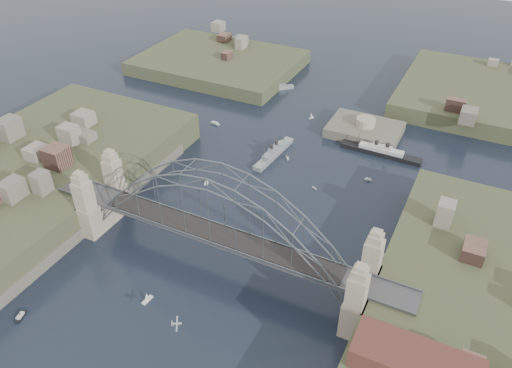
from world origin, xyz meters
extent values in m
plane|color=black|center=(0.00, 0.00, 0.00)|extent=(500.00, 500.00, 0.00)
cube|color=#454547|center=(0.00, 0.00, 8.00)|extent=(84.00, 6.00, 0.70)
cube|color=#565D62|center=(0.00, -3.00, 8.55)|extent=(84.00, 0.25, 0.50)
cube|color=#565D62|center=(0.00, 3.00, 8.55)|extent=(84.00, 0.25, 0.50)
cube|color=black|center=(0.00, 0.00, 8.55)|extent=(55.20, 5.20, 0.35)
cube|color=tan|center=(-31.50, -5.00, 8.85)|extent=(3.40, 3.40, 17.70)
cube|color=tan|center=(-31.50, 5.00, 8.85)|extent=(3.40, 3.40, 17.70)
cube|color=tan|center=(31.50, -5.00, 8.85)|extent=(3.40, 3.40, 17.70)
cube|color=tan|center=(31.50, 5.00, 8.85)|extent=(3.40, 3.40, 17.70)
cube|color=tan|center=(-31.50, 0.00, 4.00)|extent=(4.08, 13.80, 8.00)
cube|color=tan|center=(31.50, 0.00, 4.00)|extent=(4.08, 13.80, 8.00)
cube|color=#40472A|center=(-58.00, 0.00, 2.00)|extent=(50.00, 90.00, 12.00)
cube|color=#5A5447|center=(-35.50, 0.00, 1.00)|extent=(6.00, 70.00, 4.00)
cube|color=#40472A|center=(58.00, 0.00, 2.00)|extent=(50.00, 90.00, 12.00)
cube|color=#5A5447|center=(35.50, 0.00, 1.00)|extent=(6.00, 70.00, 4.00)
cube|color=#40472A|center=(-55.00, 95.00, 0.50)|extent=(60.00, 45.00, 9.00)
cube|color=#40472A|center=(50.00, 110.00, 0.75)|extent=(70.00, 55.00, 9.50)
cube|color=#5A5447|center=(12.00, 70.00, -0.50)|extent=(22.00, 16.00, 7.00)
cylinder|color=tan|center=(12.00, 70.00, 4.20)|extent=(6.00, 6.00, 2.40)
cube|color=#592D26|center=(44.00, -14.00, 10.00)|extent=(20.00, 8.00, 4.00)
cube|color=gray|center=(-7.97, 45.64, 0.43)|extent=(4.19, 19.67, 1.73)
cube|color=gray|center=(-7.97, 45.64, 1.73)|extent=(2.83, 10.86, 1.30)
cube|color=gray|center=(-7.97, 45.64, 2.71)|extent=(1.83, 4.98, 0.87)
cylinder|color=black|center=(-8.08, 44.28, 3.47)|extent=(0.94, 0.94, 1.73)
cylinder|color=black|center=(-7.86, 47.00, 3.47)|extent=(0.94, 0.94, 1.73)
cylinder|color=#565D62|center=(-8.45, 39.81, 3.25)|extent=(0.17, 0.17, 4.34)
cylinder|color=#565D62|center=(-7.49, 51.48, 3.25)|extent=(0.17, 0.17, 4.34)
cube|color=gray|center=(-26.41, 86.72, 0.35)|extent=(11.18, 11.12, 1.39)
cube|color=gray|center=(-26.41, 86.72, 1.39)|extent=(6.42, 6.39, 1.04)
cube|color=gray|center=(-26.41, 86.72, 2.17)|extent=(3.20, 3.19, 0.69)
cylinder|color=black|center=(-27.10, 86.03, 2.77)|extent=(0.69, 0.69, 1.39)
cylinder|color=black|center=(-25.72, 87.40, 2.77)|extent=(0.69, 0.69, 1.39)
cylinder|color=#565D62|center=(-29.36, 83.79, 2.60)|extent=(0.14, 0.14, 3.47)
cylinder|color=#565D62|center=(-23.46, 89.65, 2.60)|extent=(0.14, 0.14, 3.47)
cube|color=black|center=(19.83, 60.23, 0.43)|extent=(23.69, 3.69, 1.72)
cube|color=silver|center=(19.83, 60.23, 1.72)|extent=(13.04, 2.68, 1.29)
cube|color=silver|center=(19.83, 60.23, 2.69)|extent=(5.94, 1.89, 0.86)
cylinder|color=black|center=(18.18, 60.26, 3.44)|extent=(1.16, 1.16, 1.72)
cylinder|color=black|center=(21.48, 60.20, 3.44)|extent=(1.16, 1.16, 1.72)
cylinder|color=#565D62|center=(12.74, 60.37, 3.22)|extent=(0.17, 0.17, 4.30)
cylinder|color=#565D62|center=(26.92, 60.09, 3.22)|extent=(0.17, 0.17, 4.30)
cube|color=#AEB0B6|center=(4.94, -22.82, 7.58)|extent=(1.59, 1.13, 0.29)
cube|color=#AEB0B6|center=(4.94, -22.82, 7.63)|extent=(1.99, 3.01, 0.06)
cube|color=#AEB0B6|center=(4.22, -23.26, 7.74)|extent=(0.69, 0.98, 0.37)
cube|color=silver|center=(-18.41, 25.01, 0.15)|extent=(1.60, 2.76, 0.45)
cube|color=silver|center=(-18.41, 25.01, 0.55)|extent=(1.17, 1.72, 0.40)
cylinder|color=black|center=(-18.41, 25.01, 1.00)|extent=(0.16, 0.16, 0.70)
cube|color=silver|center=(8.57, 35.48, 0.15)|extent=(1.61, 1.13, 0.45)
cube|color=silver|center=(-7.75, -15.85, 0.15)|extent=(1.13, 2.74, 0.45)
cylinder|color=#565D62|center=(-7.75, -15.85, 1.20)|extent=(0.08, 0.08, 2.20)
cone|color=silver|center=(-7.75, -15.85, 1.20)|extent=(1.11, 1.33, 1.92)
cube|color=silver|center=(20.28, 45.66, 0.15)|extent=(2.00, 0.92, 0.45)
cube|color=silver|center=(20.28, 45.66, 0.55)|extent=(1.22, 0.71, 0.40)
cylinder|color=black|center=(20.28, 45.66, 1.00)|extent=(0.16, 0.16, 0.70)
cube|color=silver|center=(-33.10, 54.47, 0.15)|extent=(3.70, 1.84, 0.45)
cube|color=silver|center=(-33.10, 54.47, 0.55)|extent=(2.28, 1.39, 0.40)
cylinder|color=black|center=(-33.10, 54.47, 1.00)|extent=(0.16, 0.16, 0.70)
cube|color=silver|center=(-3.72, 45.80, 0.15)|extent=(1.55, 1.71, 0.45)
cube|color=silver|center=(-3.72, 45.80, 0.55)|extent=(1.04, 1.11, 0.40)
cylinder|color=black|center=(-3.72, 45.80, 1.00)|extent=(0.16, 0.16, 0.70)
cube|color=silver|center=(-6.58, 71.94, 0.15)|extent=(1.65, 2.06, 0.45)
cylinder|color=#565D62|center=(-6.58, 71.94, 1.20)|extent=(0.08, 0.08, 2.20)
cone|color=silver|center=(-6.58, 71.94, 1.20)|extent=(1.51, 1.58, 1.92)
cube|color=silver|center=(32.41, 17.75, 0.15)|extent=(1.65, 2.66, 0.45)
cube|color=silver|center=(32.41, 17.75, 0.55)|extent=(1.18, 1.67, 0.40)
cylinder|color=black|center=(32.41, 17.75, 1.00)|extent=(0.16, 0.16, 0.70)
cube|color=silver|center=(-27.40, -30.43, 0.15)|extent=(1.74, 3.16, 0.45)
cube|color=silver|center=(-27.40, -30.43, 0.55)|extent=(1.28, 1.96, 0.40)
cylinder|color=black|center=(-27.40, -30.43, 1.00)|extent=(0.16, 0.16, 0.70)
camera|label=1|loc=(42.66, -67.31, 78.18)|focal=35.00mm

